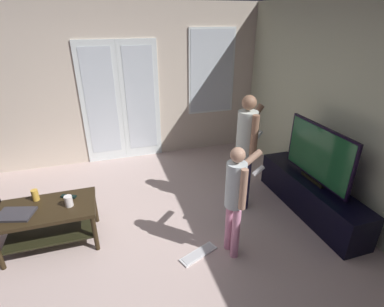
# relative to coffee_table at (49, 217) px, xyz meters

# --- Properties ---
(ground_plane) EXTENTS (5.42, 5.27, 0.02)m
(ground_plane) POSITION_rel_coffee_table_xyz_m (0.81, -0.54, -0.36)
(ground_plane) COLOR #C7ADA6
(wall_back_with_doors) EXTENTS (5.42, 0.09, 2.62)m
(wall_back_with_doors) POSITION_rel_coffee_table_xyz_m (0.90, 2.06, 0.93)
(wall_back_with_doors) COLOR beige
(wall_back_with_doors) RESTS_ON ground_plane
(wall_right_plain) EXTENTS (0.06, 5.27, 2.59)m
(wall_right_plain) POSITION_rel_coffee_table_xyz_m (3.49, -0.54, 0.94)
(wall_right_plain) COLOR beige
(wall_right_plain) RESTS_ON ground_plane
(coffee_table) EXTENTS (1.00, 0.58, 0.48)m
(coffee_table) POSITION_rel_coffee_table_xyz_m (0.00, 0.00, 0.00)
(coffee_table) COLOR black
(coffee_table) RESTS_ON ground_plane
(tv_stand) EXTENTS (0.40, 1.74, 0.45)m
(tv_stand) POSITION_rel_coffee_table_xyz_m (3.15, -0.34, -0.12)
(tv_stand) COLOR black
(tv_stand) RESTS_ON ground_plane
(flat_screen_tv) EXTENTS (0.08, 1.10, 0.73)m
(flat_screen_tv) POSITION_rel_coffee_table_xyz_m (3.15, -0.34, 0.47)
(flat_screen_tv) COLOR black
(flat_screen_tv) RESTS_ON tv_stand
(person_adult) EXTENTS (0.46, 0.44, 1.52)m
(person_adult) POSITION_rel_coffee_table_xyz_m (2.37, 0.05, 0.56)
(person_adult) COLOR #38315B
(person_adult) RESTS_ON ground_plane
(person_child) EXTENTS (0.51, 0.38, 1.25)m
(person_child) POSITION_rel_coffee_table_xyz_m (1.87, -0.73, 0.40)
(person_child) COLOR pink
(person_child) RESTS_ON ground_plane
(loose_keyboard) EXTENTS (0.46, 0.29, 0.02)m
(loose_keyboard) POSITION_rel_coffee_table_xyz_m (1.51, -0.67, -0.34)
(loose_keyboard) COLOR white
(loose_keyboard) RESTS_ON ground_plane
(laptop_closed) EXTENTS (0.40, 0.33, 0.02)m
(laptop_closed) POSITION_rel_coffee_table_xyz_m (-0.28, -0.05, 0.14)
(laptop_closed) COLOR #333137
(laptop_closed) RESTS_ON coffee_table
(cup_near_edge) EXTENTS (0.08, 0.08, 0.12)m
(cup_near_edge) POSITION_rel_coffee_table_xyz_m (0.24, -0.04, 0.19)
(cup_near_edge) COLOR white
(cup_near_edge) RESTS_ON coffee_table
(cup_by_laptop) EXTENTS (0.07, 0.07, 0.13)m
(cup_by_laptop) POSITION_rel_coffee_table_xyz_m (-0.13, 0.19, 0.20)
(cup_by_laptop) COLOR gold
(cup_by_laptop) RESTS_ON coffee_table
(tv_remote_black) EXTENTS (0.18, 0.12, 0.02)m
(tv_remote_black) POSITION_rel_coffee_table_xyz_m (0.21, 0.14, 0.14)
(tv_remote_black) COLOR black
(tv_remote_black) RESTS_ON coffee_table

